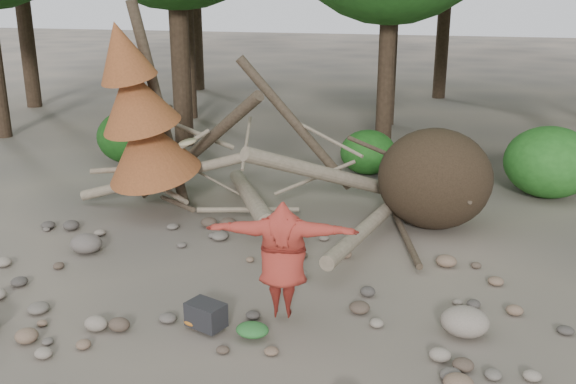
# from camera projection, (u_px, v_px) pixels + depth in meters

# --- Properties ---
(ground) EXTENTS (120.00, 120.00, 0.00)m
(ground) POSITION_uv_depth(u_px,v_px,m) (234.00, 310.00, 9.41)
(ground) COLOR #514C44
(ground) RESTS_ON ground
(deadfall_pile) EXTENTS (8.55, 5.24, 3.30)m
(deadfall_pile) POSITION_uv_depth(u_px,v_px,m) (404.00, 179.00, 12.51)
(deadfall_pile) COLOR #332619
(deadfall_pile) RESTS_ON ground
(dead_conifer) EXTENTS (2.06, 2.16, 4.35)m
(dead_conifer) POSITION_uv_depth(u_px,v_px,m) (140.00, 116.00, 12.65)
(dead_conifer) COLOR #4C3F30
(dead_conifer) RESTS_ON ground
(bush_left) EXTENTS (1.80, 1.80, 1.44)m
(bush_left) POSITION_uv_depth(u_px,v_px,m) (131.00, 137.00, 17.19)
(bush_left) COLOR #184C14
(bush_left) RESTS_ON ground
(bush_mid) EXTENTS (1.40, 1.40, 1.12)m
(bush_mid) POSITION_uv_depth(u_px,v_px,m) (368.00, 152.00, 16.21)
(bush_mid) COLOR #21601B
(bush_mid) RESTS_ON ground
(bush_right) EXTENTS (2.00, 2.00, 1.60)m
(bush_right) POSITION_uv_depth(u_px,v_px,m) (550.00, 162.00, 14.35)
(bush_right) COLOR #2A7223
(bush_right) RESTS_ON ground
(frisbee_thrower) EXTENTS (2.47, 0.90, 2.53)m
(frisbee_thrower) POSITION_uv_depth(u_px,v_px,m) (283.00, 259.00, 8.88)
(frisbee_thrower) COLOR maroon
(frisbee_thrower) RESTS_ON ground
(backpack) EXTENTS (0.60, 0.50, 0.34)m
(backpack) POSITION_uv_depth(u_px,v_px,m) (206.00, 318.00, 8.83)
(backpack) COLOR black
(backpack) RESTS_ON ground
(cloth_green) EXTENTS (0.45, 0.38, 0.17)m
(cloth_green) POSITION_uv_depth(u_px,v_px,m) (252.00, 333.00, 8.62)
(cloth_green) COLOR #29672B
(cloth_green) RESTS_ON ground
(cloth_orange) EXTENTS (0.33, 0.27, 0.12)m
(cloth_orange) POSITION_uv_depth(u_px,v_px,m) (195.00, 324.00, 8.90)
(cloth_orange) COLOR #A75E1C
(cloth_orange) RESTS_ON ground
(boulder_mid_right) EXTENTS (0.66, 0.59, 0.39)m
(boulder_mid_right) POSITION_uv_depth(u_px,v_px,m) (465.00, 322.00, 8.69)
(boulder_mid_right) COLOR gray
(boulder_mid_right) RESTS_ON ground
(boulder_mid_left) EXTENTS (0.57, 0.52, 0.34)m
(boulder_mid_left) POSITION_uv_depth(u_px,v_px,m) (86.00, 243.00, 11.42)
(boulder_mid_left) COLOR #645B54
(boulder_mid_left) RESTS_ON ground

